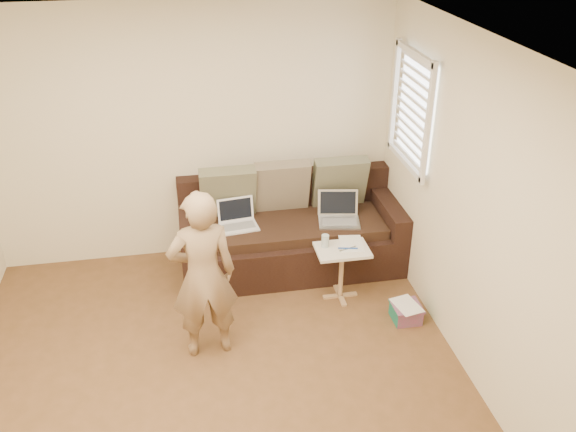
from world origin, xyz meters
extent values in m
plane|color=brown|center=(0.00, 0.00, 0.00)|extent=(4.50, 4.50, 0.00)
plane|color=white|center=(0.00, 0.00, 2.60)|extent=(4.50, 4.50, 0.00)
plane|color=beige|center=(0.00, 2.25, 1.30)|extent=(4.00, 0.00, 4.00)
plane|color=beige|center=(2.00, 0.00, 1.30)|extent=(0.00, 4.50, 4.50)
imported|color=olive|center=(-0.03, 0.61, 0.75)|extent=(0.58, 0.42, 1.50)
camera|label=1|loc=(-0.09, -3.44, 3.46)|focal=37.85mm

